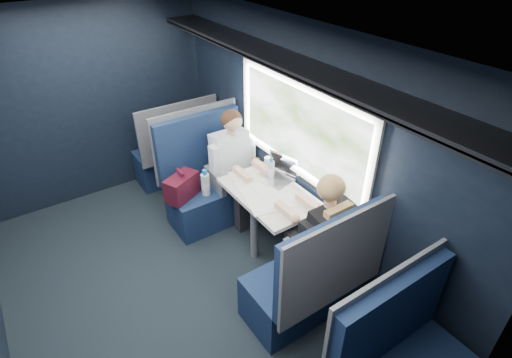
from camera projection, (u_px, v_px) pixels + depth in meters
ground at (177, 292)px, 3.77m from camera, size 2.80×4.20×0.01m
room_shell at (159, 156)px, 2.97m from camera, size 3.00×4.40×2.40m
table at (267, 199)px, 3.89m from camera, size 0.62×1.00×0.74m
seat_bay_near at (208, 185)px, 4.53m from camera, size 1.10×0.62×1.26m
seat_bay_far at (309, 282)px, 3.33m from camera, size 1.04×0.62×1.26m
seat_row_front at (176, 152)px, 5.19m from camera, size 1.04×0.51×1.16m
man at (236, 162)px, 4.38m from camera, size 0.53×0.56×1.32m
woman at (322, 231)px, 3.40m from camera, size 0.53×0.56×1.32m
papers at (266, 187)px, 3.93m from camera, size 0.70×0.89×0.01m
laptop at (279, 172)px, 4.03m from camera, size 0.35×0.41×0.26m
bottle_small at (271, 169)px, 4.02m from camera, size 0.07×0.07×0.24m
cup at (268, 162)px, 4.24m from camera, size 0.08×0.08×0.10m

